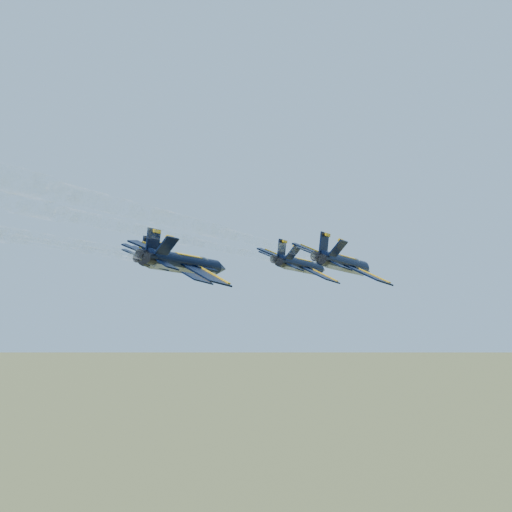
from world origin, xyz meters
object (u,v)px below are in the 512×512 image
(jet_left, at_px, (175,264))
(jet_slot, at_px, (186,263))
(jet_right, at_px, (345,263))
(jet_lead, at_px, (301,265))

(jet_left, relative_size, jet_slot, 1.00)
(jet_left, height_order, jet_right, same)
(jet_lead, height_order, jet_right, same)
(jet_left, xyz_separation_m, jet_right, (23.01, -3.14, 0.00))
(jet_left, bearing_deg, jet_slot, -52.33)
(jet_lead, xyz_separation_m, jet_slot, (-6.26, -28.68, 0.00))
(jet_lead, relative_size, jet_slot, 1.00)
(jet_right, distance_m, jet_slot, 19.79)
(jet_right, xyz_separation_m, jet_slot, (-15.37, -12.46, 0.00))
(jet_left, height_order, jet_slot, same)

